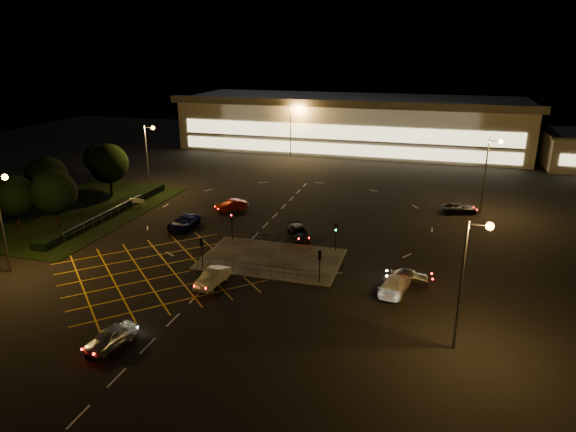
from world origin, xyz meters
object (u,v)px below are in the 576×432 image
(car_near_silver, at_px, (110,337))
(car_circ_red, at_px, (231,205))
(car_approach_white, at_px, (394,285))
(signal_sw, at_px, (202,246))
(car_right_silver, at_px, (409,275))
(car_left_blue, at_px, (184,222))
(car_far_dkgrey, at_px, (299,232))
(car_east_grey, at_px, (459,209))
(car_queue_white, at_px, (212,278))
(signal_se, at_px, (320,260))
(signal_ne, at_px, (336,231))
(signal_nw, at_px, (232,221))

(car_near_silver, bearing_deg, car_circ_red, 109.52)
(car_approach_white, bearing_deg, signal_sw, 9.09)
(car_circ_red, bearing_deg, car_right_silver, 13.66)
(car_left_blue, bearing_deg, car_far_dkgrey, 1.08)
(car_circ_red, bearing_deg, car_east_grey, 60.10)
(car_queue_white, distance_m, car_east_grey, 36.75)
(signal_sw, height_order, car_east_grey, signal_sw)
(signal_se, relative_size, car_circ_red, 0.72)
(signal_ne, relative_size, car_approach_white, 0.61)
(signal_se, xyz_separation_m, car_near_silver, (-12.61, -14.74, -1.63))
(signal_nw, height_order, car_east_grey, signal_nw)
(car_left_blue, height_order, car_right_silver, car_left_blue)
(signal_sw, xyz_separation_m, car_circ_red, (-4.30, 18.39, -1.64))
(car_near_silver, height_order, car_right_silver, car_near_silver)
(signal_se, distance_m, car_left_blue, 21.93)
(signal_nw, xyz_separation_m, car_approach_white, (18.97, -8.04, -1.62))
(signal_sw, bearing_deg, signal_se, -180.00)
(car_near_silver, bearing_deg, signal_nw, 101.63)
(car_queue_white, relative_size, car_right_silver, 1.24)
(car_east_grey, bearing_deg, signal_ne, 127.00)
(signal_se, bearing_deg, car_east_grey, -117.51)
(car_left_blue, bearing_deg, signal_se, -29.79)
(signal_sw, distance_m, car_far_dkgrey, 13.20)
(signal_se, relative_size, signal_ne, 1.00)
(signal_se, xyz_separation_m, signal_ne, (0.00, 7.99, 0.00))
(signal_ne, height_order, car_circ_red, signal_ne)
(car_east_grey, bearing_deg, signal_sw, 119.42)
(signal_ne, height_order, car_far_dkgrey, signal_ne)
(car_far_dkgrey, bearing_deg, signal_nw, 172.96)
(car_east_grey, bearing_deg, signal_nw, 108.93)
(car_queue_white, relative_size, car_east_grey, 0.94)
(signal_nw, height_order, car_far_dkgrey, signal_nw)
(car_far_dkgrey, height_order, car_east_grey, car_far_dkgrey)
(car_queue_white, xyz_separation_m, car_circ_red, (-6.76, 21.56, -0.01))
(signal_sw, height_order, car_right_silver, signal_sw)
(signal_nw, xyz_separation_m, car_queue_white, (2.46, -11.16, -1.64))
(signal_ne, distance_m, car_near_silver, 26.04)
(signal_ne, bearing_deg, car_right_silver, -33.24)
(car_queue_white, bearing_deg, signal_ne, 56.75)
(car_queue_white, distance_m, car_circ_red, 22.59)
(car_circ_red, bearing_deg, signal_sw, -30.40)
(car_near_silver, distance_m, car_left_blue, 25.90)
(car_near_silver, relative_size, car_left_blue, 0.80)
(signal_ne, bearing_deg, car_approach_white, -49.07)
(car_queue_white, xyz_separation_m, car_east_grey, (22.87, 28.77, -0.07))
(car_right_silver, bearing_deg, car_circ_red, 52.24)
(signal_nw, distance_m, car_left_blue, 7.82)
(car_east_grey, bearing_deg, car_far_dkgrey, 112.82)
(car_queue_white, height_order, car_circ_red, car_queue_white)
(car_circ_red, bearing_deg, car_left_blue, -63.88)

